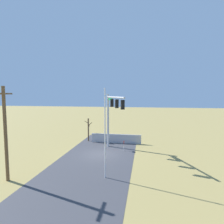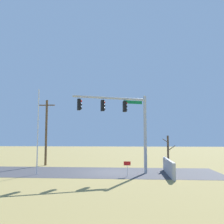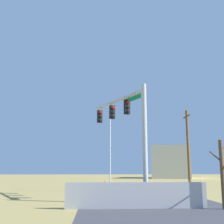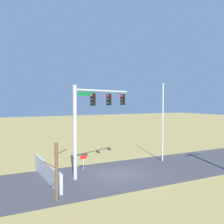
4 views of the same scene
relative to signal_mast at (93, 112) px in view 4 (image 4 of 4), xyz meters
name	(u,v)px [view 4 (image 4 of 4)]	position (x,y,z in m)	size (l,w,h in m)	color
ground_plane	(117,174)	(-1.61, 1.15, -4.94)	(160.00, 160.00, 0.00)	#9E894C
road_surface	(158,168)	(-5.61, 1.15, -4.94)	(28.00, 8.00, 0.01)	#3D3D42
sidewalk_corner	(62,181)	(2.78, 0.82, -4.94)	(6.00, 6.00, 0.01)	#B7B5AD
retaining_fence	(47,171)	(3.69, 0.02, -4.30)	(0.20, 7.09, 1.28)	#A8A8AD
signal_mast	(93,112)	(0.00, 0.00, 0.00)	(6.23, 3.02, 6.96)	#B2B5BA
flagpole	(163,123)	(-7.64, -0.75, -1.21)	(0.10, 0.10, 7.46)	silver
bare_tree	(56,171)	(4.20, 4.26, -3.19)	(1.27, 1.02, 3.38)	brown
open_sign	(83,159)	(0.20, -1.47, -4.04)	(0.56, 0.04, 1.22)	silver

